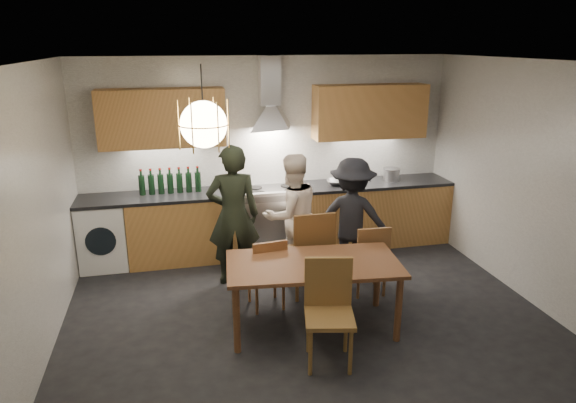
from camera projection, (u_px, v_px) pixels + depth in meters
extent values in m
plane|color=black|center=(311.00, 323.00, 5.29)|extent=(5.00, 5.00, 0.00)
cube|color=silver|center=(268.00, 154.00, 7.00)|extent=(5.00, 0.02, 2.60)
cube|color=silver|center=(422.00, 324.00, 2.81)|extent=(5.00, 0.02, 2.60)
cube|color=silver|center=(30.00, 222.00, 4.37)|extent=(0.02, 4.50, 2.60)
cube|color=silver|center=(540.00, 187.00, 5.43)|extent=(0.02, 4.50, 2.60)
cube|color=silver|center=(315.00, 62.00, 4.51)|extent=(5.00, 4.50, 0.02)
cube|color=tan|center=(186.00, 228.00, 6.73)|extent=(1.45, 0.60, 0.86)
cube|color=tan|center=(375.00, 214.00, 7.29)|extent=(2.05, 0.60, 0.86)
cube|color=white|center=(104.00, 235.00, 6.51)|extent=(0.58, 0.58, 0.85)
cube|color=black|center=(160.00, 197.00, 6.53)|extent=(2.05, 0.62, 0.04)
cube|color=black|center=(377.00, 183.00, 7.16)|extent=(2.05, 0.62, 0.04)
cube|color=silver|center=(273.00, 223.00, 6.99)|extent=(0.90, 0.60, 0.80)
cube|color=black|center=(278.00, 232.00, 6.73)|extent=(0.78, 0.02, 0.42)
cube|color=slate|center=(273.00, 193.00, 6.85)|extent=(0.90, 0.60, 0.08)
cube|color=silver|center=(277.00, 194.00, 6.59)|extent=(0.90, 0.08, 0.04)
cube|color=tan|center=(162.00, 118.00, 6.37)|extent=(1.55, 0.35, 0.72)
cube|color=tan|center=(370.00, 112.00, 6.96)|extent=(1.55, 0.35, 0.72)
cube|color=silver|center=(269.00, 81.00, 6.58)|extent=(0.26, 0.22, 0.62)
cylinder|color=black|center=(202.00, 95.00, 4.28)|extent=(0.01, 0.01, 0.50)
sphere|color=#FFE0A5|center=(204.00, 125.00, 4.36)|extent=(0.40, 0.40, 0.40)
torus|color=gold|center=(204.00, 125.00, 4.36)|extent=(0.43, 0.43, 0.01)
cube|color=brown|center=(313.00, 264.00, 5.01)|extent=(1.76, 1.01, 0.04)
cylinder|color=brown|center=(237.00, 320.00, 4.70)|extent=(0.07, 0.07, 0.67)
cylinder|color=brown|center=(235.00, 285.00, 5.36)|extent=(0.07, 0.07, 0.67)
cylinder|color=brown|center=(398.00, 309.00, 4.88)|extent=(0.07, 0.07, 0.67)
cylinder|color=brown|center=(377.00, 277.00, 5.54)|extent=(0.07, 0.07, 0.67)
cube|color=brown|center=(266.00, 273.00, 5.52)|extent=(0.41, 0.41, 0.03)
cube|color=brown|center=(270.00, 260.00, 5.30)|extent=(0.37, 0.08, 0.40)
cylinder|color=brown|center=(275.00, 282.00, 5.76)|extent=(0.03, 0.03, 0.38)
cylinder|color=brown|center=(283.00, 294.00, 5.49)|extent=(0.03, 0.03, 0.38)
cylinder|color=brown|center=(249.00, 286.00, 5.66)|extent=(0.03, 0.03, 0.38)
cylinder|color=brown|center=(257.00, 298.00, 5.40)|extent=(0.03, 0.03, 0.38)
cube|color=brown|center=(309.00, 253.00, 5.79)|extent=(0.47, 0.47, 0.04)
cube|color=brown|center=(315.00, 236.00, 5.52)|extent=(0.46, 0.05, 0.50)
cylinder|color=brown|center=(320.00, 265.00, 6.08)|extent=(0.04, 0.04, 0.47)
cylinder|color=brown|center=(329.00, 279.00, 5.74)|extent=(0.04, 0.04, 0.47)
cylinder|color=brown|center=(289.00, 268.00, 6.00)|extent=(0.04, 0.04, 0.47)
cylinder|color=brown|center=(297.00, 282.00, 5.65)|extent=(0.04, 0.04, 0.47)
cube|color=brown|center=(368.00, 259.00, 5.84)|extent=(0.39, 0.39, 0.04)
cube|color=brown|center=(374.00, 246.00, 5.61)|extent=(0.38, 0.05, 0.42)
cylinder|color=brown|center=(375.00, 269.00, 6.08)|extent=(0.03, 0.03, 0.39)
cylinder|color=brown|center=(384.00, 280.00, 5.79)|extent=(0.03, 0.03, 0.39)
cylinder|color=brown|center=(350.00, 271.00, 6.02)|extent=(0.03, 0.03, 0.39)
cylinder|color=brown|center=(358.00, 283.00, 5.73)|extent=(0.03, 0.03, 0.39)
cube|color=brown|center=(329.00, 317.00, 4.50)|extent=(0.51, 0.51, 0.04)
cube|color=brown|center=(328.00, 281.00, 4.61)|extent=(0.43, 0.13, 0.47)
cylinder|color=brown|center=(310.00, 353.00, 4.41)|extent=(0.04, 0.04, 0.44)
cylinder|color=brown|center=(308.00, 331.00, 4.74)|extent=(0.04, 0.04, 0.44)
cylinder|color=brown|center=(351.00, 352.00, 4.41)|extent=(0.04, 0.04, 0.44)
cylinder|color=brown|center=(346.00, 331.00, 4.74)|extent=(0.04, 0.04, 0.44)
imported|color=black|center=(233.00, 216.00, 5.96)|extent=(0.64, 0.45, 1.68)
imported|color=white|center=(292.00, 216.00, 6.20)|extent=(0.87, 0.76, 1.52)
imported|color=black|center=(352.00, 218.00, 6.17)|extent=(1.10, 0.90, 1.48)
imported|color=#A7A7AA|center=(337.00, 182.00, 6.99)|extent=(0.35, 0.35, 0.07)
cylinder|color=#B4B4B7|center=(391.00, 175.00, 7.21)|extent=(0.29, 0.29, 0.16)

